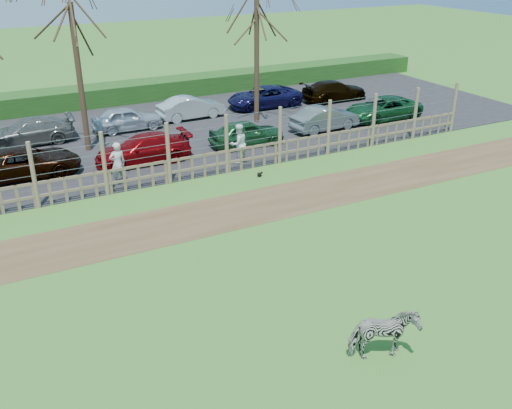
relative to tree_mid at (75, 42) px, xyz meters
name	(u,v)px	position (x,y,z in m)	size (l,w,h in m)	color
ground	(265,279)	(2.00, -13.50, -4.87)	(120.00, 120.00, 0.00)	#639C3B
dirt_strip	(204,217)	(2.00, -9.00, -4.86)	(34.00, 2.80, 0.01)	brown
asphalt	(126,138)	(2.00, 1.00, -4.85)	(44.00, 13.00, 0.04)	#232326
hedge	(92,96)	(2.00, 8.00, -4.32)	(46.00, 2.00, 1.10)	#1E4716
fence	(169,164)	(2.00, -5.50, -4.06)	(30.16, 0.16, 2.50)	brown
tree_mid	(75,42)	(0.00, 0.00, 0.00)	(4.80, 4.80, 6.83)	#3D2B1E
tree_right	(257,20)	(9.00, 0.50, 0.37)	(4.80, 4.80, 7.35)	#3D2B1E
zebra	(383,335)	(2.75, -17.74, -4.22)	(0.70, 1.53, 1.29)	gray
visitor_a	(118,164)	(0.17, -4.74, -3.96)	(0.63, 0.41, 1.72)	#BAB9BB
visitor_b	(238,144)	(5.41, -4.73, -3.96)	(0.84, 0.65, 1.72)	silver
crow	(260,174)	(5.50, -6.50, -4.77)	(0.25, 0.18, 0.20)	black
car_2	(26,162)	(-2.95, -2.17, -4.23)	(1.99, 4.32, 1.20)	black
car_3	(143,149)	(1.77, -2.77, -4.23)	(1.68, 4.13, 1.20)	maroon
car_4	(247,133)	(6.77, -2.78, -4.23)	(1.42, 3.52, 1.20)	#1D5128
car_5	(325,119)	(11.37, -2.44, -4.23)	(1.27, 3.64, 1.20)	slate
car_6	(383,109)	(15.19, -2.27, -4.23)	(1.99, 4.32, 1.20)	#144D24
car_9	(29,131)	(-2.24, 2.15, -4.23)	(1.68, 4.13, 1.20)	slate
car_10	(127,119)	(2.46, 2.15, -4.23)	(1.42, 3.52, 1.20)	#B0BCC7
car_11	(191,108)	(6.12, 2.66, -4.23)	(1.27, 3.64, 1.20)	silver
car_12	(264,97)	(10.75, 2.89, -4.23)	(1.99, 4.32, 1.20)	#11103B
car_13	(334,91)	(15.24, 2.34, -4.23)	(1.68, 4.13, 1.20)	black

